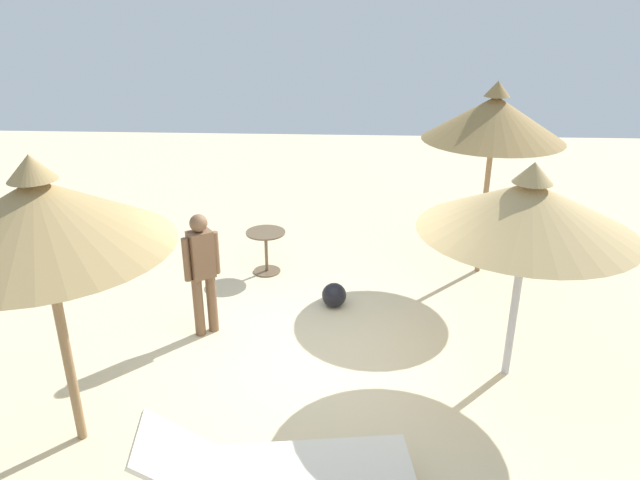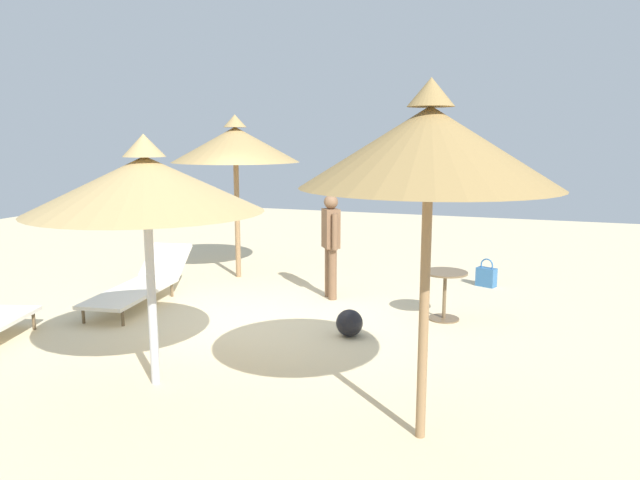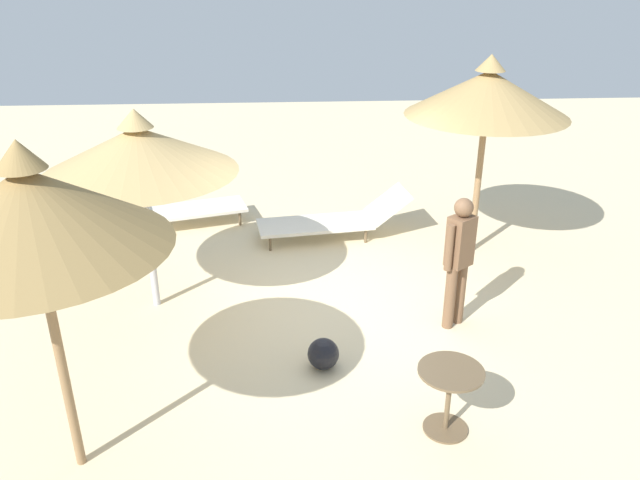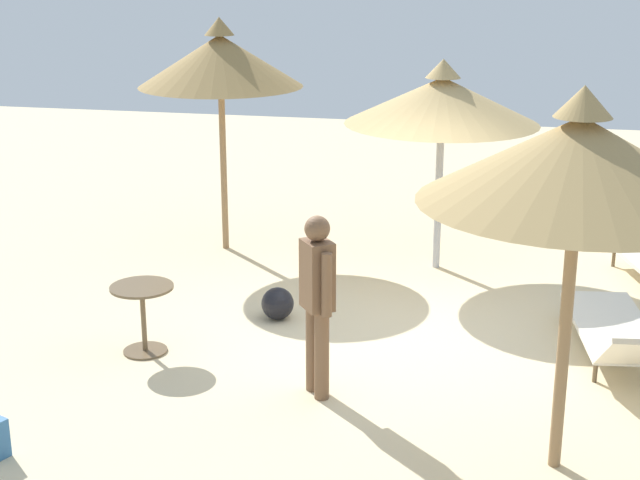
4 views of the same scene
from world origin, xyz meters
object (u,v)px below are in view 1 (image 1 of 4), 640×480
lounge_chair_back (273,466)px  handbag (145,247)px  side_table_round (266,245)px  person_standing_center (202,267)px  beach_ball (334,295)px  parasol_umbrella_near_right (494,118)px  parasol_umbrella_edge (40,214)px  parasol_umbrella_far_left (529,207)px

lounge_chair_back → handbag: 5.65m
side_table_round → handbag: bearing=-12.0°
person_standing_center → beach_ball: bearing=-154.3°
side_table_round → parasol_umbrella_near_right: bearing=-176.1°
person_standing_center → side_table_round: size_ratio=2.40×
lounge_chair_back → beach_ball: size_ratio=7.07×
parasol_umbrella_edge → handbag: (0.76, -4.30, -2.20)m
parasol_umbrella_far_left → lounge_chair_back: (2.47, 1.95, -1.73)m
parasol_umbrella_near_right → person_standing_center: (3.86, 2.06, -1.49)m
parasol_umbrella_far_left → person_standing_center: 3.90m
parasol_umbrella_far_left → handbag: 6.30m
side_table_round → lounge_chair_back: bearing=98.6°
parasol_umbrella_far_left → beach_ball: size_ratio=7.34×
parasol_umbrella_near_right → parasol_umbrella_edge: bearing=41.2°
person_standing_center → parasol_umbrella_far_left: bearing=169.3°
parasol_umbrella_near_right → lounge_chair_back: size_ratio=1.21×
handbag → person_standing_center: bearing=124.4°
parasol_umbrella_near_right → side_table_round: bearing=3.9°
handbag → beach_ball: size_ratio=1.40×
parasol_umbrella_near_right → handbag: bearing=-2.3°
lounge_chair_back → side_table_round: bearing=-81.4°
parasol_umbrella_far_left → lounge_chair_back: parasol_umbrella_far_left is taller
parasol_umbrella_far_left → person_standing_center: (3.67, -0.70, -1.12)m
lounge_chair_back → person_standing_center: 2.97m
parasol_umbrella_far_left → parasol_umbrella_near_right: size_ratio=0.86×
parasol_umbrella_far_left → side_table_round: bearing=-38.8°
parasol_umbrella_far_left → beach_ball: bearing=-35.8°
side_table_round → beach_ball: size_ratio=1.97×
person_standing_center → handbag: (1.56, -2.28, -0.76)m
parasol_umbrella_near_right → handbag: parasol_umbrella_near_right is taller
parasol_umbrella_far_left → lounge_chair_back: 3.59m
parasol_umbrella_near_right → beach_ball: parasol_umbrella_near_right is taller
lounge_chair_back → beach_ball: bearing=-97.0°
parasol_umbrella_near_right → beach_ball: bearing=29.7°
beach_ball → parasol_umbrella_far_left: bearing=144.2°
parasol_umbrella_edge → person_standing_center: 2.61m
person_standing_center → side_table_round: 1.96m
parasol_umbrella_edge → side_table_round: (-1.33, -3.85, -1.91)m
lounge_chair_back → person_standing_center: bearing=-65.5°
beach_ball → parasol_umbrella_near_right: bearing=-150.3°
parasol_umbrella_near_right → handbag: size_ratio=6.10×
parasol_umbrella_near_right → parasol_umbrella_edge: parasol_umbrella_near_right is taller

